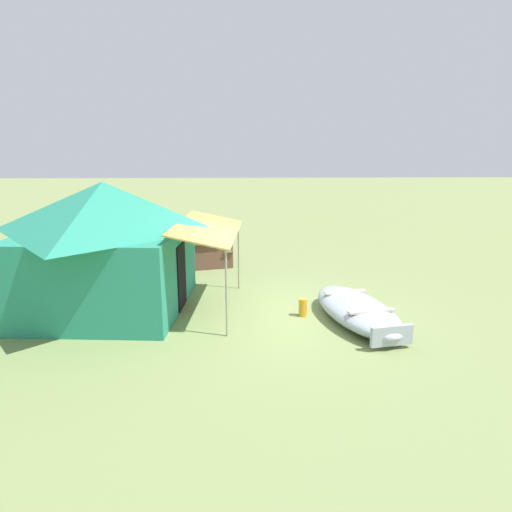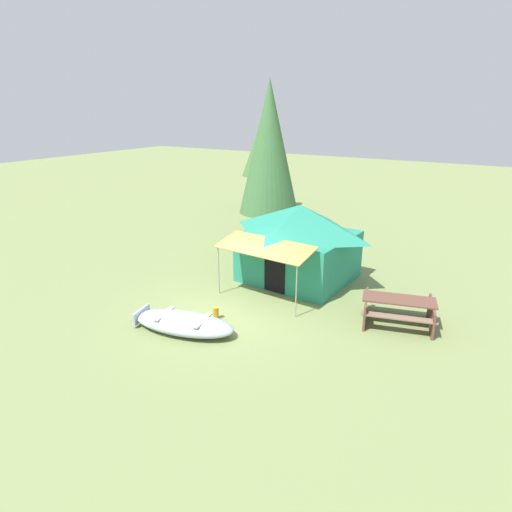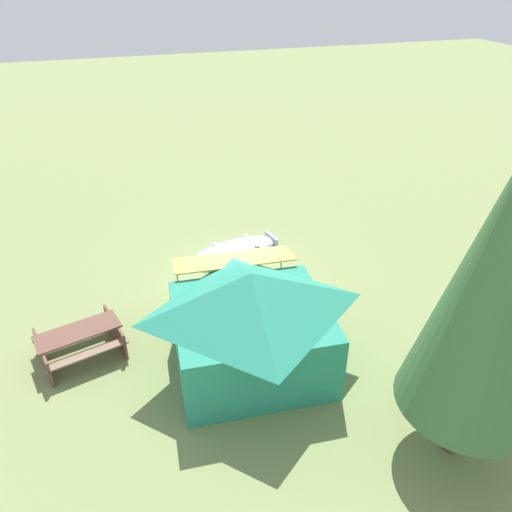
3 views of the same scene
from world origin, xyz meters
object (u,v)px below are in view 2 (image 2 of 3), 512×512
object	(u,v)px
cooler_box	(293,287)
fuel_can	(216,313)
pine_tree_back_right	(265,144)
beached_rowboat	(183,323)
pine_tree_back_left	(269,148)
picnic_table	(398,308)
canvas_cabin_tent	(299,241)

from	to	relation	value
cooler_box	fuel_can	world-z (taller)	fuel_can
pine_tree_back_right	beached_rowboat	bearing A→B (deg)	-68.48
beached_rowboat	fuel_can	xyz separation A→B (m)	(0.34, 1.00, -0.06)
beached_rowboat	pine_tree_back_left	size ratio (longest dim) A/B	0.45
picnic_table	pine_tree_back_left	xyz separation A→B (m)	(-6.81, 4.86, 3.52)
fuel_can	pine_tree_back_left	size ratio (longest dim) A/B	0.05
cooler_box	beached_rowboat	bearing A→B (deg)	-110.09
beached_rowboat	fuel_can	size ratio (longest dim) A/B	8.58
beached_rowboat	cooler_box	xyz separation A→B (m)	(1.38, 3.76, -0.07)
picnic_table	pine_tree_back_left	world-z (taller)	pine_tree_back_left
canvas_cabin_tent	picnic_table	bearing A→B (deg)	-22.51
beached_rowboat	picnic_table	size ratio (longest dim) A/B	1.36
picnic_table	canvas_cabin_tent	bearing A→B (deg)	157.49
beached_rowboat	cooler_box	bearing A→B (deg)	69.91
cooler_box	pine_tree_back_left	xyz separation A→B (m)	(-3.44, 4.44, 3.83)
fuel_can	pine_tree_back_right	distance (m)	13.98
cooler_box	fuel_can	bearing A→B (deg)	-110.61
canvas_cabin_tent	picnic_table	xyz separation A→B (m)	(3.76, -1.56, -0.87)
canvas_cabin_tent	cooler_box	xyz separation A→B (m)	(0.39, -1.13, -1.18)
pine_tree_back_left	pine_tree_back_right	distance (m)	6.04
pine_tree_back_left	picnic_table	bearing A→B (deg)	-35.53
beached_rowboat	cooler_box	distance (m)	4.01
fuel_can	pine_tree_back_left	bearing A→B (deg)	108.46
pine_tree_back_right	cooler_box	bearing A→B (deg)	-55.27
canvas_cabin_tent	fuel_can	xyz separation A→B (m)	(-0.64, -3.90, -1.17)
canvas_cabin_tent	pine_tree_back_right	xyz separation A→B (m)	(-6.24, 8.43, 2.32)
fuel_can	pine_tree_back_right	bearing A→B (deg)	114.39
canvas_cabin_tent	cooler_box	world-z (taller)	canvas_cabin_tent
canvas_cabin_tent	fuel_can	bearing A→B (deg)	-99.39
pine_tree_back_right	canvas_cabin_tent	bearing A→B (deg)	-53.51
beached_rowboat	pine_tree_back_right	size ratio (longest dim) A/B	0.55
beached_rowboat	canvas_cabin_tent	size ratio (longest dim) A/B	0.67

